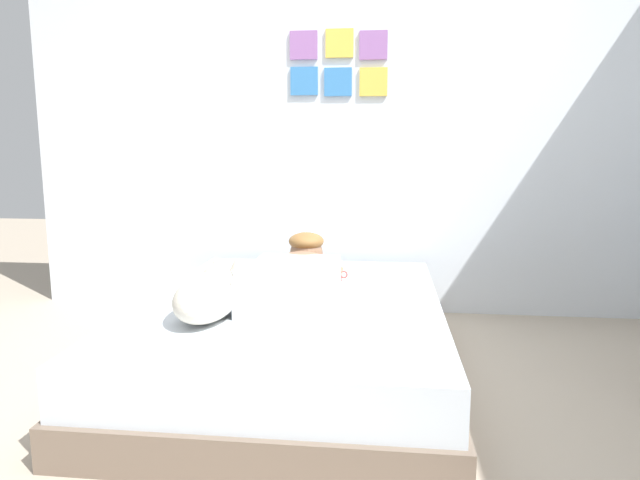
{
  "coord_description": "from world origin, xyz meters",
  "views": [
    {
      "loc": [
        0.31,
        -2.09,
        1.1
      ],
      "look_at": [
        -0.03,
        0.84,
        0.62
      ],
      "focal_mm": 31.12,
      "sensor_mm": 36.0,
      "label": 1
    }
  ],
  "objects_px": {
    "dog": "(209,294)",
    "coffee_cup": "(334,274)",
    "bed": "(293,336)",
    "pillow": "(301,264)",
    "person_lying": "(296,275)",
    "cell_phone": "(316,314)"
  },
  "relations": [
    {
      "from": "bed",
      "to": "dog",
      "type": "height_order",
      "value": "dog"
    },
    {
      "from": "pillow",
      "to": "person_lying",
      "type": "distance_m",
      "value": 0.53
    },
    {
      "from": "pillow",
      "to": "person_lying",
      "type": "height_order",
      "value": "person_lying"
    },
    {
      "from": "bed",
      "to": "cell_phone",
      "type": "relative_size",
      "value": 14.41
    },
    {
      "from": "bed",
      "to": "dog",
      "type": "relative_size",
      "value": 3.51
    },
    {
      "from": "bed",
      "to": "person_lying",
      "type": "bearing_deg",
      "value": 85.28
    },
    {
      "from": "bed",
      "to": "cell_phone",
      "type": "bearing_deg",
      "value": -60.7
    },
    {
      "from": "person_lying",
      "to": "dog",
      "type": "xyz_separation_m",
      "value": [
        -0.32,
        -0.41,
        -0.0
      ]
    },
    {
      "from": "pillow",
      "to": "coffee_cup",
      "type": "xyz_separation_m",
      "value": [
        0.22,
        -0.19,
        -0.02
      ]
    },
    {
      "from": "person_lying",
      "to": "coffee_cup",
      "type": "height_order",
      "value": "person_lying"
    },
    {
      "from": "person_lying",
      "to": "cell_phone",
      "type": "xyz_separation_m",
      "value": [
        0.14,
        -0.34,
        -0.1
      ]
    },
    {
      "from": "cell_phone",
      "to": "bed",
      "type": "bearing_deg",
      "value": 119.3
    },
    {
      "from": "dog",
      "to": "coffee_cup",
      "type": "relative_size",
      "value": 4.6
    },
    {
      "from": "bed",
      "to": "pillow",
      "type": "xyz_separation_m",
      "value": [
        -0.05,
        0.6,
        0.24
      ]
    },
    {
      "from": "cell_phone",
      "to": "coffee_cup",
      "type": "bearing_deg",
      "value": 88.13
    },
    {
      "from": "person_lying",
      "to": "dog",
      "type": "relative_size",
      "value": 1.6
    },
    {
      "from": "person_lying",
      "to": "coffee_cup",
      "type": "bearing_deg",
      "value": 64.42
    },
    {
      "from": "bed",
      "to": "coffee_cup",
      "type": "relative_size",
      "value": 16.14
    },
    {
      "from": "person_lying",
      "to": "bed",
      "type": "bearing_deg",
      "value": -94.72
    },
    {
      "from": "pillow",
      "to": "dog",
      "type": "xyz_separation_m",
      "value": [
        -0.27,
        -0.94,
        0.05
      ]
    },
    {
      "from": "bed",
      "to": "cell_phone",
      "type": "xyz_separation_m",
      "value": [
        0.15,
        -0.26,
        0.19
      ]
    },
    {
      "from": "dog",
      "to": "person_lying",
      "type": "bearing_deg",
      "value": 51.89
    }
  ]
}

